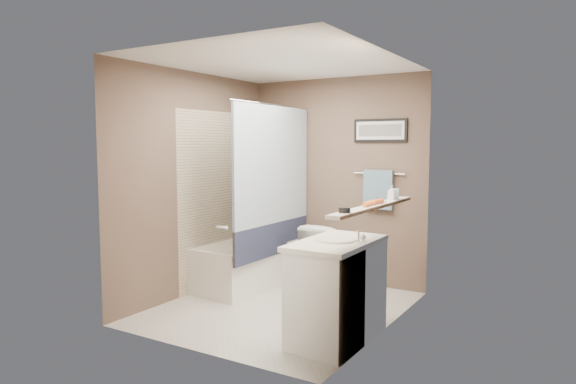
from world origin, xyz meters
The scene contains 33 objects.
ground centered at (0.00, 0.00, 0.00)m, with size 2.50×2.50×0.00m, color beige.
ceiling centered at (0.00, 0.00, 2.38)m, with size 2.20×2.50×0.04m, color white.
wall_back centered at (0.00, 1.23, 1.20)m, with size 2.20×0.04×2.40m, color brown.
wall_front centered at (0.00, -1.23, 1.20)m, with size 2.20×0.04×2.40m, color brown.
wall_left centered at (-1.08, 0.00, 1.20)m, with size 0.04×2.50×2.40m, color brown.
wall_right centered at (1.08, 0.00, 1.20)m, with size 0.04×2.50×2.40m, color brown.
tile_surround centered at (-1.09, 0.50, 1.00)m, with size 0.02×1.55×2.00m, color beige.
curtain_rod centered at (-0.40, 0.50, 2.05)m, with size 0.02×0.02×1.55m, color silver.
curtain_upper centered at (-0.40, 0.50, 1.40)m, with size 0.03×1.45×1.28m, color silver.
curtain_lower centered at (-0.40, 0.50, 0.58)m, with size 0.03×1.45×0.36m, color #262C47.
mirror centered at (1.09, -0.15, 1.62)m, with size 0.02×1.60×1.00m, color silver.
shelf centered at (1.04, -0.15, 1.10)m, with size 0.12×1.60×0.03m, color silver.
towel_bar centered at (0.55, 1.22, 1.30)m, with size 0.02×0.02×0.60m, color silver.
towel centered at (0.55, 1.20, 1.12)m, with size 0.34×0.05×0.44m, color #8DB6CE.
art_frame centered at (0.55, 1.23, 1.78)m, with size 0.62×0.03×0.26m, color black.
art_mat centered at (0.55, 1.22, 1.78)m, with size 0.56×0.00×0.20m, color white.
art_image centered at (0.55, 1.22, 1.78)m, with size 0.50×0.00×0.13m, color #595959.
door centered at (0.55, -1.24, 1.00)m, with size 0.80×0.02×2.00m, color silver.
door_handle centered at (0.22, -1.19, 1.00)m, with size 0.02×0.02×0.10m, color silver.
bathtub centered at (-0.75, 0.59, 0.25)m, with size 0.70×1.50×0.50m, color white.
tub_rim centered at (-0.75, 0.59, 0.50)m, with size 0.56×1.36×0.02m, color silver.
toilet centered at (0.11, 0.91, 0.37)m, with size 0.41×0.73×0.74m, color white.
vanity centered at (0.85, -0.47, 0.40)m, with size 0.50×0.90×0.80m, color white.
countertop centered at (0.84, -0.47, 0.82)m, with size 0.54×0.96×0.04m, color silver.
sink_basin centered at (0.83, -0.47, 0.85)m, with size 0.34×0.34×0.01m, color silver.
faucet_spout centered at (1.03, -0.47, 0.89)m, with size 0.02×0.02×0.10m, color white.
faucet_knob centered at (1.03, -0.37, 0.87)m, with size 0.05×0.05×0.05m, color silver.
candle_bowl_near centered at (1.04, -0.75, 1.14)m, with size 0.09×0.09×0.04m, color black.
hair_brush_front centered at (1.04, -0.27, 1.14)m, with size 0.04×0.04×0.22m, color orange.
hair_brush_back centered at (1.04, -0.11, 1.14)m, with size 0.04×0.04×0.22m, color #C84E1C.
pink_comb centered at (1.04, 0.02, 1.12)m, with size 0.03×0.16×0.01m, color pink.
glass_jar centered at (1.04, 0.36, 1.17)m, with size 0.08×0.08×0.10m, color white.
soap_bottle centered at (1.04, 0.28, 1.18)m, with size 0.06×0.06×0.14m, color #999999.
Camera 1 is at (2.64, -4.23, 1.62)m, focal length 32.00 mm.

